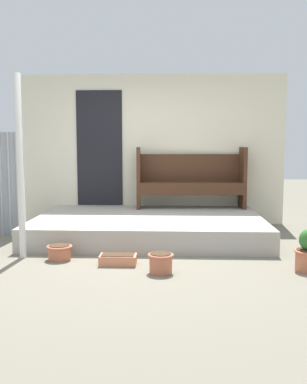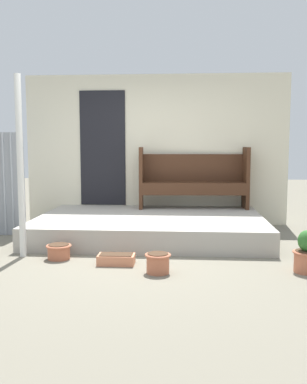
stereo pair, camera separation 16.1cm
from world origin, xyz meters
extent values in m
plane|color=#706B5B|center=(0.00, 0.00, 0.00)|extent=(24.00, 24.00, 0.00)
cube|color=#A8A399|center=(0.18, 1.12, 0.16)|extent=(3.38, 2.24, 0.32)
cube|color=beige|center=(0.18, 2.27, 1.30)|extent=(4.58, 0.06, 2.60)
cube|color=black|center=(-0.75, 2.23, 1.33)|extent=(0.80, 0.02, 2.00)
cylinder|color=#979CA5|center=(-2.07, 1.08, 0.79)|extent=(0.04, 0.04, 1.58)
cylinder|color=#979CA5|center=(-1.94, 1.08, 0.79)|extent=(0.04, 0.04, 1.58)
cylinder|color=#979CA5|center=(-1.82, 1.08, 0.79)|extent=(0.04, 0.04, 1.58)
cylinder|color=silver|center=(-1.33, -0.13, 1.12)|extent=(0.08, 0.08, 2.24)
cube|color=#422616|center=(-0.04, 1.93, 0.83)|extent=(0.08, 0.40, 1.03)
cube|color=#422616|center=(1.72, 2.02, 0.83)|extent=(0.08, 0.40, 1.03)
cube|color=#422616|center=(0.84, 1.97, 0.74)|extent=(1.73, 0.49, 0.04)
cube|color=#422616|center=(0.85, 1.79, 0.64)|extent=(1.71, 0.12, 0.16)
cube|color=#422616|center=(0.83, 2.15, 1.00)|extent=(1.71, 0.13, 0.47)
cylinder|color=#B76647|center=(-0.85, -0.22, 0.09)|extent=(0.27, 0.27, 0.17)
torus|color=#B76647|center=(-0.85, -0.22, 0.16)|extent=(0.31, 0.31, 0.02)
cylinder|color=#422D1E|center=(-0.85, -0.22, 0.18)|extent=(0.25, 0.25, 0.01)
cylinder|color=#B76647|center=(0.40, -0.71, 0.11)|extent=(0.25, 0.25, 0.21)
torus|color=#B76647|center=(0.40, -0.71, 0.20)|extent=(0.29, 0.29, 0.02)
cylinder|color=#422D1E|center=(0.40, -0.71, 0.22)|extent=(0.23, 0.23, 0.01)
cylinder|color=#B76647|center=(2.02, -0.57, 0.12)|extent=(0.26, 0.26, 0.24)
torus|color=#B76647|center=(2.02, -0.57, 0.22)|extent=(0.30, 0.30, 0.02)
cylinder|color=#422D1E|center=(2.02, -0.57, 0.24)|extent=(0.24, 0.24, 0.01)
ellipsoid|color=#2D6628|center=(2.02, -0.57, 0.35)|extent=(0.19, 0.19, 0.23)
cube|color=tan|center=(-0.10, -0.41, 0.06)|extent=(0.43, 0.23, 0.12)
cube|color=#422D1E|center=(-0.10, -0.41, 0.12)|extent=(0.38, 0.19, 0.01)
camera|label=1|loc=(0.52, -5.25, 1.40)|focal=40.00mm
camera|label=2|loc=(0.68, -5.25, 1.40)|focal=40.00mm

